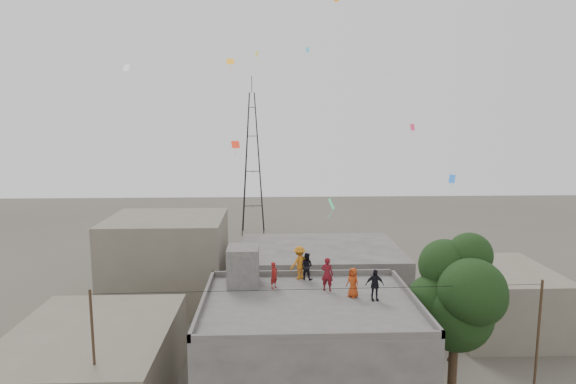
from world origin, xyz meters
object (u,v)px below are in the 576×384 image
transmission_tower (253,164)px  person_red_adult (327,274)px  tree (459,296)px  person_dark_adult (375,285)px  stair_head_box (243,266)px

transmission_tower → person_red_adult: bearing=-82.5°
tree → person_dark_adult: size_ratio=6.05×
transmission_tower → person_dark_adult: size_ratio=13.29×
transmission_tower → person_red_adult: (5.03, -38.43, -2.12)m
transmission_tower → person_red_adult: size_ratio=11.80×
transmission_tower → tree: bearing=-73.9°
tree → person_red_adult: 6.47m
person_red_adult → transmission_tower: bearing=-59.9°
stair_head_box → person_red_adult: (4.23, -1.03, -0.15)m
tree → transmission_tower: 41.12m
person_dark_adult → person_red_adult: bearing=144.6°
transmission_tower → person_red_adult: transmission_tower is taller
person_red_adult → tree: bearing=-166.1°
stair_head_box → transmission_tower: size_ratio=0.10×
person_red_adult → person_dark_adult: person_red_adult is taller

